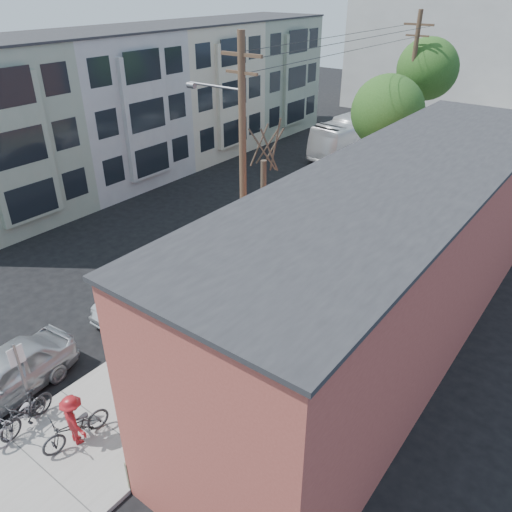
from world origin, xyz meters
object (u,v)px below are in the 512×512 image
Objects in this scene: tree_leafy_mid at (387,112)px; tree_leafy_far at (427,69)px; parking_meter_near at (154,316)px; car_2 at (246,236)px; patio_chair_a at (184,417)px; sign_post at (22,376)px; cyclist at (74,420)px; utility_pole_near at (242,163)px; tree_bare at (263,220)px; parked_bike_b at (20,418)px; bus at (361,133)px; patron_green at (193,391)px; patron_grey at (198,368)px; parked_bike_a at (26,412)px; car_0 at (3,377)px; car_1 at (154,290)px; car_4 at (353,176)px; car_3 at (312,200)px; parking_meter_far at (305,220)px; patio_chair_b at (148,441)px.

tree_leafy_far reaches higher than tree_leafy_mid.
parking_meter_near is at bearing -91.78° from tree_leafy_mid.
patio_chair_a is at bearing -57.26° from car_2.
sign_post reaches higher than cyclist.
utility_pole_near reaches higher than tree_bare.
parked_bike_b is 0.18× the size of bus.
tree_bare is 0.50× the size of bus.
tree_leafy_far is 5.67× the size of patron_green.
sign_post is 30.63m from bus.
tree_bare is at bearing -30.56° from car_2.
car_2 is at bearing 101.22° from parking_meter_near.
tree_leafy_far is 4.76× the size of patron_grey.
tree_leafy_mid is at bearing 88.15° from utility_pole_near.
tree_leafy_far reaches higher than parked_bike_a.
bus is (-3.02, 18.00, 0.59)m from car_2.
sign_post is 1.47× the size of parked_bike_b.
car_0 is 6.24m from car_1.
utility_pole_near is 5.61× the size of patron_grey.
car_4 is (0.11, 23.20, -0.15)m from car_0.
parking_meter_near is 13.48m from car_3.
sign_post is 1.96m from car_0.
tree_leafy_far reaches higher than parking_meter_far.
parking_meter_near is 5.03m from cyclist.
sign_post is at bearing -38.88° from patron_grey.
tree_leafy_mid reaches higher than patron_green.
tree_bare is 8.00m from car_3.
tree_leafy_far is 17.04m from car_2.
tree_leafy_mid is 0.68× the size of bus.
car_1 reaches higher than parked_bike_b.
parked_bike_a is at bearing -78.31° from car_2.
tree_leafy_far reaches higher than patio_chair_b.
car_0 is at bearing -178.34° from patio_chair_a.
car_4 is (-2.01, 0.57, -4.44)m from tree_leafy_mid.
tree_bare is 11.55m from parked_bike_b.
patio_chair_b is at bearing -68.30° from bus.
sign_post is at bearing -92.36° from tree_bare.
parked_bike_a is at bearing -86.80° from car_3.
car_3 is (-1.45, 13.40, -0.30)m from parking_meter_near.
tree_bare reaches higher than patron_grey.
patron_green is at bearing -73.09° from parking_meter_far.
patio_chair_b is at bearing -67.60° from utility_pole_near.
parked_bike_b is 18.89m from car_3.
patio_chair_a is 0.54× the size of cyclist.
cyclist is 18.38m from car_3.
tree_bare is at bearing -69.60° from bus.
cyclist reaches higher than car_0.
patio_chair_a is at bearing -67.30° from bus.
bus is (-8.24, 29.06, 0.85)m from patio_chair_b.
sign_post is 3.18× the size of patio_chair_a.
car_1 is (-5.25, 5.10, 0.24)m from patio_chair_b.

